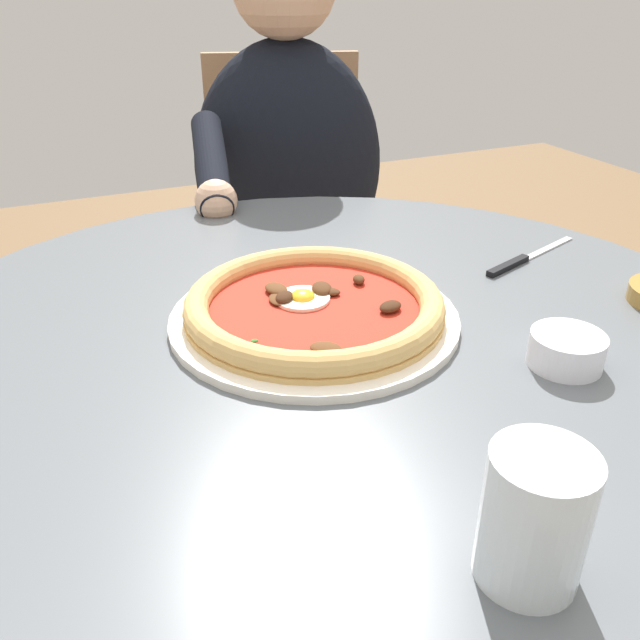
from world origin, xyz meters
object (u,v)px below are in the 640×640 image
(pizza_on_plate, at_px, (314,308))
(ramekin_capers, at_px, (567,349))
(cafe_chair_diner, at_px, (286,218))
(diner_person, at_px, (289,251))
(steak_knife, at_px, (520,261))
(water_glass, at_px, (533,526))
(dining_table, at_px, (328,423))

(pizza_on_plate, relative_size, ramekin_capers, 4.36)
(cafe_chair_diner, bearing_deg, diner_person, 71.08)
(steak_knife, distance_m, ramekin_capers, 0.27)
(water_glass, bearing_deg, cafe_chair_diner, -103.68)
(dining_table, distance_m, steak_knife, 0.36)
(diner_person, bearing_deg, dining_table, 71.91)
(ramekin_capers, bearing_deg, pizza_on_plate, -43.92)
(steak_knife, bearing_deg, pizza_on_plate, 7.32)
(pizza_on_plate, xyz_separation_m, diner_person, (-0.23, -0.66, -0.22))
(dining_table, xyz_separation_m, steak_knife, (-0.33, -0.09, 0.11))
(water_glass, xyz_separation_m, cafe_chair_diner, (-0.29, -1.18, -0.22))
(pizza_on_plate, relative_size, steak_knife, 1.66)
(dining_table, height_order, water_glass, water_glass)
(diner_person, bearing_deg, cafe_chair_diner, -108.92)
(steak_knife, relative_size, ramekin_capers, 2.63)
(steak_knife, height_order, ramekin_capers, ramekin_capers)
(pizza_on_plate, bearing_deg, dining_table, 83.44)
(dining_table, height_order, steak_knife, steak_knife)
(ramekin_capers, bearing_deg, water_glass, 42.90)
(steak_knife, xyz_separation_m, cafe_chair_diner, (0.05, -0.76, -0.18))
(pizza_on_plate, height_order, diner_person, diner_person)
(pizza_on_plate, xyz_separation_m, water_glass, (0.01, 0.38, 0.02))
(steak_knife, xyz_separation_m, diner_person, (0.10, -0.62, -0.20))
(pizza_on_plate, bearing_deg, steak_knife, -172.68)
(ramekin_capers, bearing_deg, dining_table, -34.06)
(pizza_on_plate, bearing_deg, ramekin_capers, 136.08)
(pizza_on_plate, distance_m, ramekin_capers, 0.27)
(dining_table, relative_size, ramekin_capers, 13.71)
(cafe_chair_diner, bearing_deg, dining_table, 71.78)
(diner_person, height_order, cafe_chair_diner, diner_person)
(steak_knife, bearing_deg, diner_person, -81.04)
(dining_table, height_order, ramekin_capers, ramekin_capers)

